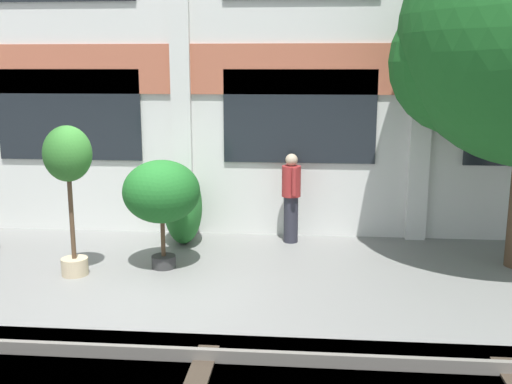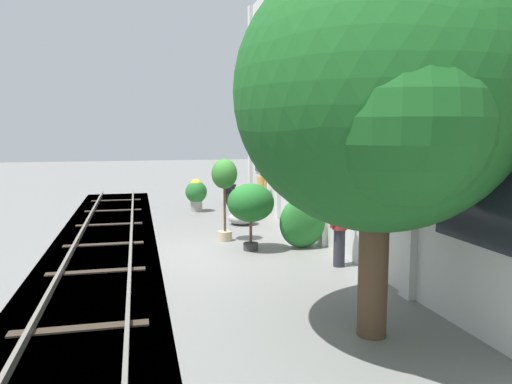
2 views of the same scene
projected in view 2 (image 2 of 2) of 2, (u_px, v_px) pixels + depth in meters
ground_plane at (223, 251)px, 12.82m from camera, size 80.00×80.00×0.00m
apartment_facade at (335, 91)px, 13.01m from camera, size 17.76×0.64×8.24m
rail_tracks at (100, 263)px, 12.13m from camera, size 25.40×2.80×0.43m
broadleaf_tree at (378, 100)px, 7.13m from camera, size 4.37×4.16×5.62m
potted_plant_terracotta_small at (251, 204)px, 12.75m from camera, size 1.21×1.21×1.73m
potted_plant_wide_bowl at (242, 214)px, 16.42m from camera, size 0.95×0.95×0.88m
potted_plant_fluted_column at (196, 193)px, 19.03m from camera, size 0.82×0.82×1.24m
potted_plant_tall_urn at (224, 180)px, 13.82m from camera, size 0.72×0.72×2.30m
scooter_near_curb at (231, 193)px, 21.20m from camera, size 1.29×0.74×0.98m
resident_by_doorway at (340, 229)px, 11.26m from camera, size 0.34×0.51×1.63m
resident_watching_tracks at (262, 190)px, 18.57m from camera, size 0.49×0.34×1.61m
topiary_hedge at (303, 222)px, 13.12m from camera, size 0.96×1.47×1.37m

